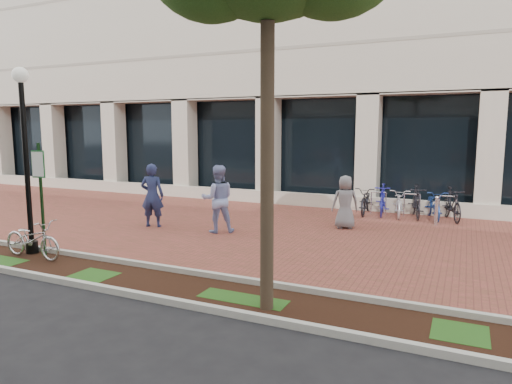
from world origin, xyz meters
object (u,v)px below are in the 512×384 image
at_px(lamppost, 25,151).
at_px(bike_rack_cluster, 407,202).
at_px(pedestrian_mid, 218,199).
at_px(pedestrian_left, 152,195).
at_px(locked_bicycle, 33,239).
at_px(bollard, 436,211).
at_px(pedestrian_right, 345,202).
at_px(parking_sign, 40,186).

xyz_separation_m(lamppost, bike_rack_cluster, (7.59, 8.49, -1.95)).
height_order(pedestrian_mid, bike_rack_cluster, pedestrian_mid).
height_order(pedestrian_left, bike_rack_cluster, pedestrian_left).
xyz_separation_m(locked_bicycle, pedestrian_mid, (2.54, 4.13, 0.52)).
bearing_deg(pedestrian_mid, bollard, 179.84).
relative_size(bollard, bike_rack_cluster, 0.26).
bearing_deg(locked_bicycle, pedestrian_right, -41.66).
bearing_deg(bike_rack_cluster, parking_sign, -138.61).
xyz_separation_m(lamppost, bollard, (8.58, 7.45, -1.99)).
relative_size(parking_sign, pedestrian_mid, 1.36).
xyz_separation_m(locked_bicycle, bollard, (8.19, 7.73, 0.02)).
bearing_deg(pedestrian_left, bollard, -172.37).
bearing_deg(bollard, pedestrian_mid, -147.49).
height_order(parking_sign, bike_rack_cluster, parking_sign).
bearing_deg(pedestrian_left, lamppost, 59.97).
distance_m(locked_bicycle, pedestrian_mid, 4.88).
bearing_deg(pedestrian_mid, bike_rack_cluster, -167.84).
height_order(lamppost, pedestrian_mid, lamppost).
distance_m(parking_sign, pedestrian_left, 3.84).
bearing_deg(lamppost, locked_bicycle, -35.93).
xyz_separation_m(pedestrian_left, bike_rack_cluster, (6.83, 4.83, -0.46)).
bearing_deg(parking_sign, locked_bicycle, -141.55).
bearing_deg(bollard, bike_rack_cluster, 133.68).
distance_m(pedestrian_left, bollard, 8.70).
distance_m(lamppost, pedestrian_mid, 5.06).
bearing_deg(bollard, lamppost, -139.04).
bearing_deg(bike_rack_cluster, pedestrian_right, -128.75).
bearing_deg(lamppost, parking_sign, -11.49).
distance_m(locked_bicycle, bike_rack_cluster, 11.35).
xyz_separation_m(parking_sign, pedestrian_left, (0.22, 3.77, -0.70)).
bearing_deg(bollard, pedestrian_left, -154.13).
xyz_separation_m(pedestrian_left, pedestrian_mid, (2.17, 0.19, 0.01)).
height_order(parking_sign, locked_bicycle, parking_sign).
xyz_separation_m(parking_sign, locked_bicycle, (-0.16, -0.17, -1.21)).
relative_size(pedestrian_right, bike_rack_cluster, 0.44).
distance_m(pedestrian_left, pedestrian_right, 5.80).
xyz_separation_m(bollard, bike_rack_cluster, (-0.99, 1.03, 0.04)).
bearing_deg(pedestrian_mid, locked_bicycle, 25.76).
height_order(pedestrian_mid, bollard, pedestrian_mid).
bearing_deg(pedestrian_right, pedestrian_mid, 9.05).
bearing_deg(pedestrian_left, parking_sign, 68.47).
bearing_deg(parking_sign, pedestrian_left, 77.26).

